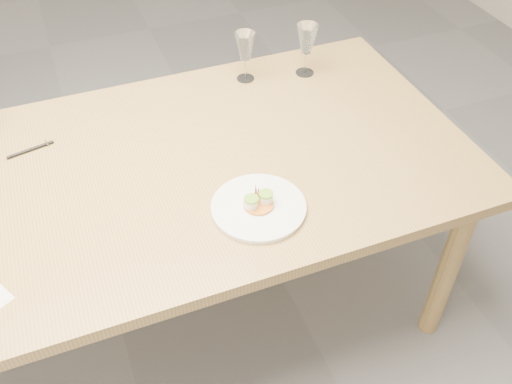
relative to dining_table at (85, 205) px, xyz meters
name	(u,v)px	position (x,y,z in m)	size (l,w,h in m)	color
ground	(122,332)	(0.00, 0.00, -0.68)	(7.00, 7.00, 0.00)	slate
dining_table	(85,205)	(0.00, 0.00, 0.00)	(2.40, 1.00, 0.75)	#AB864A
dinner_plate	(259,207)	(0.45, -0.27, 0.08)	(0.27, 0.27, 0.07)	white
ballpoint_pen	(31,150)	(-0.12, 0.23, 0.07)	(0.15, 0.04, 0.01)	black
wine_glass_2	(245,48)	(0.65, 0.38, 0.19)	(0.07, 0.07, 0.18)	white
wine_glass_3	(307,40)	(0.87, 0.33, 0.20)	(0.08, 0.08, 0.19)	white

